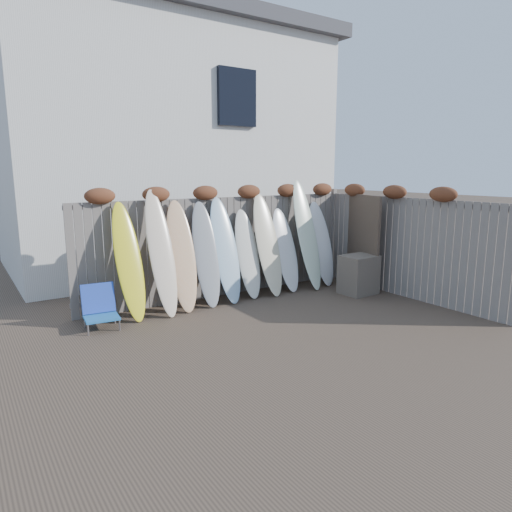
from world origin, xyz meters
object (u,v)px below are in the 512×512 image
lattice_panel (362,242)px  surfboard_0 (129,261)px  beach_chair (100,308)px  wooden_crate (358,275)px

lattice_panel → surfboard_0: bearing=-170.4°
beach_chair → lattice_panel: 5.56m
wooden_crate → surfboard_0: (-4.46, 1.04, 0.60)m
beach_chair → surfboard_0: bearing=16.2°
lattice_panel → surfboard_0: (-4.92, 0.67, -0.00)m
lattice_panel → surfboard_0: lattice_panel is taller
lattice_panel → surfboard_0: size_ratio=0.96×
lattice_panel → surfboard_0: 4.97m
beach_chair → lattice_panel: lattice_panel is taller
lattice_panel → beach_chair: bearing=-167.9°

